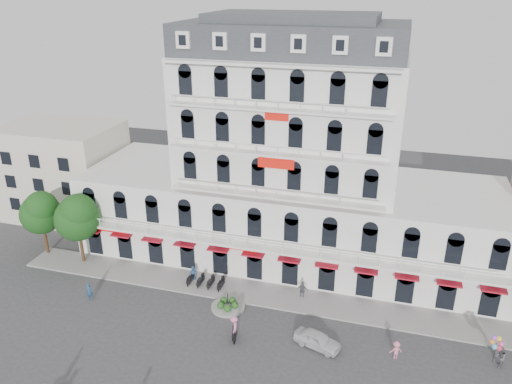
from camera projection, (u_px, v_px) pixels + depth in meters
The scene contains 15 objects.
ground at pixel (238, 356), 41.11m from camera, with size 120.00×120.00×0.00m, color #38383A.
sidewalk at pixel (267, 295), 49.03m from camera, with size 53.00×4.00×0.16m, color gray.
main_building at pixel (289, 170), 53.13m from camera, with size 45.00×15.00×25.80m.
flank_building_west at pixel (64, 171), 64.15m from camera, with size 14.00×10.00×12.00m, color beige.
traffic_island at pixel (228, 306), 47.08m from camera, with size 3.20×3.20×1.60m.
parked_scooter_row at pixel (206, 286), 50.52m from camera, with size 4.40×1.80×1.10m, color black, non-canonical shape.
tree_west_outer at pixel (41, 211), 54.50m from camera, with size 4.50×4.48×7.76m.
tree_west_inner at pixel (77, 216), 52.65m from camera, with size 4.76×4.76×8.25m.
parked_car at pixel (317, 340), 41.96m from camera, with size 1.63×4.05×1.38m, color silver.
rider_center at pixel (234, 327), 42.60m from camera, with size 0.99×1.67×2.33m.
pedestrian_left at pixel (193, 273), 51.24m from camera, with size 0.79×0.52×1.63m, color navy.
pedestrian_mid at pixel (303, 290), 48.26m from camera, with size 1.08×0.45×1.84m, color #56575E.
pedestrian_right at pixel (396, 350), 40.59m from camera, with size 1.06×0.61×1.63m, color pink.
pedestrian_far at pixel (89, 292), 48.09m from camera, with size 0.66×0.43×1.81m, color navy.
balloon_vendor at pixel (499, 353), 39.67m from camera, with size 1.36×1.30×2.45m.
Camera 1 is at (10.47, -30.85, 28.54)m, focal length 35.00 mm.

